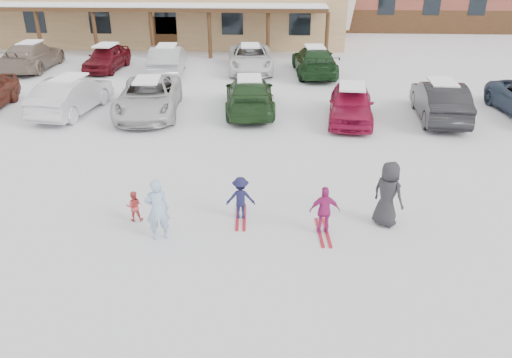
# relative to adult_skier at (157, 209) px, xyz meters

# --- Properties ---
(ground) EXTENTS (160.00, 160.00, 0.00)m
(ground) POSITION_rel_adult_skier_xyz_m (1.98, 0.37, -0.79)
(ground) COLOR white
(ground) RESTS_ON ground
(adult_skier) EXTENTS (0.66, 0.53, 1.57)m
(adult_skier) POSITION_rel_adult_skier_xyz_m (0.00, 0.00, 0.00)
(adult_skier) COLOR #97B5D7
(adult_skier) RESTS_ON ground
(toddler_red) EXTENTS (0.46, 0.39, 0.83)m
(toddler_red) POSITION_rel_adult_skier_xyz_m (-0.83, 0.82, -0.37)
(toddler_red) COLOR #C73E3C
(toddler_red) RESTS_ON ground
(child_navy) EXTENTS (0.77, 0.48, 1.16)m
(child_navy) POSITION_rel_adult_skier_xyz_m (1.90, 1.09, -0.21)
(child_navy) COLOR #16173B
(child_navy) RESTS_ON ground
(skis_child_navy) EXTENTS (0.28, 1.41, 0.03)m
(skis_child_navy) POSITION_rel_adult_skier_xyz_m (1.90, 1.09, -0.77)
(skis_child_navy) COLOR #A41724
(skis_child_navy) RESTS_ON ground
(child_magenta) EXTENTS (0.76, 0.35, 1.26)m
(child_magenta) POSITION_rel_adult_skier_xyz_m (4.00, 0.43, -0.16)
(child_magenta) COLOR #AF2372
(child_magenta) RESTS_ON ground
(skis_child_magenta) EXTENTS (0.29, 1.41, 0.03)m
(skis_child_magenta) POSITION_rel_adult_skier_xyz_m (4.00, 0.43, -0.77)
(skis_child_magenta) COLOR #A41724
(skis_child_magenta) RESTS_ON ground
(bystander_dark) EXTENTS (0.98, 0.98, 1.71)m
(bystander_dark) POSITION_rel_adult_skier_xyz_m (5.60, 0.97, 0.07)
(bystander_dark) COLOR #252528
(bystander_dark) RESTS_ON ground
(parked_car_1) EXTENTS (2.15, 4.79, 1.53)m
(parked_car_1) POSITION_rel_adult_skier_xyz_m (-5.91, 9.68, -0.02)
(parked_car_1) COLOR silver
(parked_car_1) RESTS_ON ground
(parked_car_2) EXTENTS (3.02, 5.52, 1.47)m
(parked_car_2) POSITION_rel_adult_skier_xyz_m (-2.65, 9.72, -0.05)
(parked_car_2) COLOR silver
(parked_car_2) RESTS_ON ground
(parked_car_3) EXTENTS (2.44, 5.13, 1.44)m
(parked_car_3) POSITION_rel_adult_skier_xyz_m (1.54, 10.27, -0.07)
(parked_car_3) COLOR #1F3C1B
(parked_car_3) RESTS_ON ground
(parked_car_4) EXTENTS (2.16, 4.41, 1.45)m
(parked_car_4) POSITION_rel_adult_skier_xyz_m (5.68, 9.21, -0.06)
(parked_car_4) COLOR maroon
(parked_car_4) RESTS_ON ground
(parked_car_5) EXTENTS (1.98, 4.80, 1.55)m
(parked_car_5) POSITION_rel_adult_skier_xyz_m (9.30, 9.67, -0.01)
(parked_car_5) COLOR black
(parked_car_5) RESTS_ON ground
(parked_car_7) EXTENTS (2.38, 5.36, 1.53)m
(parked_car_7) POSITION_rel_adult_skier_xyz_m (-11.28, 17.52, -0.02)
(parked_car_7) COLOR gray
(parked_car_7) RESTS_ON ground
(parked_car_8) EXTENTS (1.90, 4.22, 1.41)m
(parked_car_8) POSITION_rel_adult_skier_xyz_m (-7.02, 17.64, -0.08)
(parked_car_8) COLOR #590D16
(parked_car_8) RESTS_ON ground
(parked_car_9) EXTENTS (2.07, 4.82, 1.54)m
(parked_car_9) POSITION_rel_adult_skier_xyz_m (-3.38, 16.88, -0.02)
(parked_car_9) COLOR #9D9EA2
(parked_car_9) RESTS_ON ground
(parked_car_10) EXTENTS (2.84, 5.38, 1.44)m
(parked_car_10) POSITION_rel_adult_skier_xyz_m (1.10, 17.76, -0.07)
(parked_car_10) COLOR white
(parked_car_10) RESTS_ON ground
(parked_car_11) EXTENTS (2.51, 5.35, 1.51)m
(parked_car_11) POSITION_rel_adult_skier_xyz_m (4.64, 17.09, -0.03)
(parked_car_11) COLOR #173518
(parked_car_11) RESTS_ON ground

